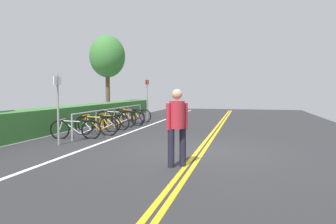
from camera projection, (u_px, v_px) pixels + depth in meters
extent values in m
cube|color=#2B2B2D|center=(201.00, 151.00, 8.47)|extent=(38.10, 11.07, 0.05)
cube|color=gold|center=(204.00, 151.00, 8.45)|extent=(34.29, 0.10, 0.00)
cube|color=gold|center=(198.00, 150.00, 8.48)|extent=(34.29, 0.10, 0.00)
cube|color=white|center=(93.00, 146.00, 9.20)|extent=(34.29, 0.12, 0.00)
cylinder|color=#9EA0A5|center=(72.00, 128.00, 10.04)|extent=(0.05, 0.05, 0.84)
cylinder|color=#9EA0A5|center=(96.00, 122.00, 11.67)|extent=(0.05, 0.05, 0.84)
cylinder|color=#9EA0A5|center=(115.00, 119.00, 13.30)|extent=(0.05, 0.05, 0.84)
cylinder|color=#9EA0A5|center=(129.00, 115.00, 14.93)|extent=(0.05, 0.05, 0.84)
cylinder|color=#9EA0A5|center=(140.00, 113.00, 16.57)|extent=(0.05, 0.05, 0.84)
cylinder|color=#9EA0A5|center=(114.00, 108.00, 13.27)|extent=(6.74, 0.04, 0.04)
torus|color=black|center=(60.00, 130.00, 10.51)|extent=(0.21, 0.66, 0.67)
torus|color=black|center=(91.00, 130.00, 10.50)|extent=(0.21, 0.66, 0.67)
cylinder|color=silver|center=(71.00, 127.00, 10.50)|extent=(0.17, 0.59, 0.46)
cylinder|color=silver|center=(73.00, 121.00, 10.48)|extent=(0.20, 0.70, 0.07)
cylinder|color=silver|center=(82.00, 128.00, 10.50)|extent=(0.07, 0.17, 0.41)
cylinder|color=silver|center=(86.00, 132.00, 10.50)|extent=(0.12, 0.38, 0.17)
cylinder|color=silver|center=(88.00, 126.00, 10.49)|extent=(0.09, 0.26, 0.28)
cylinder|color=silver|center=(61.00, 125.00, 10.50)|extent=(0.07, 0.14, 0.30)
cube|color=black|center=(84.00, 121.00, 10.48)|extent=(0.12, 0.21, 0.05)
cylinder|color=silver|center=(63.00, 119.00, 10.48)|extent=(0.45, 0.13, 0.03)
torus|color=black|center=(84.00, 125.00, 11.47)|extent=(0.06, 0.73, 0.73)
torus|color=black|center=(109.00, 126.00, 11.25)|extent=(0.06, 0.73, 0.73)
cylinder|color=orange|center=(93.00, 123.00, 11.38)|extent=(0.04, 0.56, 0.50)
cylinder|color=orange|center=(94.00, 117.00, 11.35)|extent=(0.04, 0.66, 0.07)
cylinder|color=orange|center=(101.00, 124.00, 11.31)|extent=(0.04, 0.16, 0.45)
cylinder|color=orange|center=(104.00, 128.00, 11.30)|extent=(0.04, 0.35, 0.18)
cylinder|color=orange|center=(106.00, 122.00, 11.27)|extent=(0.04, 0.24, 0.31)
cylinder|color=orange|center=(85.00, 121.00, 11.45)|extent=(0.04, 0.13, 0.33)
cube|color=black|center=(103.00, 117.00, 11.28)|extent=(0.08, 0.20, 0.05)
cylinder|color=orange|center=(86.00, 115.00, 11.43)|extent=(0.46, 0.03, 0.03)
torus|color=black|center=(86.00, 124.00, 12.16)|extent=(0.24, 0.65, 0.66)
torus|color=black|center=(112.00, 124.00, 12.21)|extent=(0.24, 0.65, 0.66)
cylinder|color=silver|center=(96.00, 122.00, 12.17)|extent=(0.20, 0.56, 0.45)
cylinder|color=silver|center=(98.00, 117.00, 12.16)|extent=(0.23, 0.66, 0.07)
cylinder|color=silver|center=(105.00, 123.00, 12.19)|extent=(0.08, 0.17, 0.41)
cylinder|color=silver|center=(108.00, 126.00, 12.21)|extent=(0.14, 0.36, 0.17)
cylinder|color=silver|center=(109.00, 121.00, 12.20)|extent=(0.11, 0.25, 0.28)
cylinder|color=silver|center=(87.00, 121.00, 12.15)|extent=(0.07, 0.14, 0.30)
cube|color=black|center=(107.00, 117.00, 12.18)|extent=(0.13, 0.21, 0.05)
cylinder|color=silver|center=(89.00, 115.00, 12.14)|extent=(0.45, 0.16, 0.03)
torus|color=black|center=(100.00, 122.00, 13.03)|extent=(0.06, 0.66, 0.66)
torus|color=black|center=(122.00, 123.00, 12.82)|extent=(0.06, 0.66, 0.66)
cylinder|color=orange|center=(108.00, 120.00, 12.95)|extent=(0.04, 0.55, 0.45)
cylinder|color=orange|center=(109.00, 116.00, 12.92)|extent=(0.04, 0.66, 0.07)
cylinder|color=orange|center=(115.00, 121.00, 12.87)|extent=(0.04, 0.16, 0.40)
cylinder|color=orange|center=(118.00, 124.00, 12.86)|extent=(0.04, 0.35, 0.17)
cylinder|color=orange|center=(119.00, 119.00, 12.83)|extent=(0.04, 0.24, 0.28)
cylinder|color=orange|center=(101.00, 119.00, 13.01)|extent=(0.04, 0.13, 0.30)
cube|color=black|center=(117.00, 115.00, 12.84)|extent=(0.08, 0.20, 0.05)
cylinder|color=orange|center=(102.00, 114.00, 12.99)|extent=(0.46, 0.03, 0.03)
torus|color=black|center=(104.00, 119.00, 13.84)|extent=(0.14, 0.76, 0.76)
torus|color=black|center=(128.00, 119.00, 13.71)|extent=(0.14, 0.76, 0.76)
cylinder|color=white|center=(113.00, 117.00, 13.79)|extent=(0.11, 0.60, 0.52)
cylinder|color=white|center=(114.00, 112.00, 13.77)|extent=(0.12, 0.72, 0.07)
cylinder|color=white|center=(121.00, 118.00, 13.75)|extent=(0.06, 0.17, 0.47)
cylinder|color=white|center=(124.00, 121.00, 13.74)|extent=(0.08, 0.39, 0.19)
cylinder|color=white|center=(125.00, 116.00, 13.72)|extent=(0.07, 0.26, 0.32)
cylinder|color=white|center=(105.00, 115.00, 13.83)|extent=(0.05, 0.14, 0.35)
cube|color=black|center=(122.00, 112.00, 13.72)|extent=(0.10, 0.21, 0.05)
cylinder|color=white|center=(106.00, 110.00, 13.80)|extent=(0.46, 0.08, 0.03)
torus|color=black|center=(118.00, 118.00, 14.72)|extent=(0.14, 0.69, 0.69)
torus|color=black|center=(138.00, 119.00, 14.37)|extent=(0.14, 0.69, 0.69)
cylinder|color=black|center=(125.00, 117.00, 14.58)|extent=(0.11, 0.58, 0.47)
cylinder|color=black|center=(127.00, 112.00, 14.55)|extent=(0.12, 0.69, 0.07)
cylinder|color=black|center=(132.00, 117.00, 14.46)|extent=(0.06, 0.17, 0.42)
cylinder|color=black|center=(134.00, 120.00, 14.43)|extent=(0.08, 0.37, 0.18)
cylinder|color=black|center=(136.00, 116.00, 14.40)|extent=(0.07, 0.25, 0.29)
cylinder|color=black|center=(119.00, 115.00, 14.70)|extent=(0.05, 0.14, 0.31)
cube|color=black|center=(133.00, 112.00, 14.43)|extent=(0.10, 0.21, 0.05)
cylinder|color=black|center=(120.00, 111.00, 14.66)|extent=(0.46, 0.08, 0.03)
torus|color=black|center=(121.00, 116.00, 15.58)|extent=(0.23, 0.73, 0.74)
torus|color=black|center=(138.00, 117.00, 15.11)|extent=(0.23, 0.73, 0.74)
cylinder|color=orange|center=(127.00, 115.00, 15.40)|extent=(0.18, 0.58, 0.51)
cylinder|color=orange|center=(128.00, 110.00, 15.35)|extent=(0.20, 0.69, 0.07)
cylinder|color=orange|center=(133.00, 115.00, 15.24)|extent=(0.08, 0.17, 0.45)
cylinder|color=orange|center=(135.00, 118.00, 15.20)|extent=(0.13, 0.37, 0.19)
cylinder|color=orange|center=(136.00, 114.00, 15.15)|extent=(0.10, 0.26, 0.31)
cylinder|color=orange|center=(121.00, 113.00, 15.55)|extent=(0.07, 0.14, 0.34)
cube|color=black|center=(134.00, 110.00, 15.19)|extent=(0.13, 0.21, 0.05)
cylinder|color=orange|center=(122.00, 108.00, 15.51)|extent=(0.45, 0.14, 0.03)
torus|color=black|center=(127.00, 115.00, 16.39)|extent=(0.20, 0.68, 0.68)
torus|color=black|center=(145.00, 116.00, 15.91)|extent=(0.20, 0.68, 0.68)
cylinder|color=purple|center=(134.00, 114.00, 16.20)|extent=(0.17, 0.62, 0.47)
cylinder|color=purple|center=(135.00, 110.00, 16.16)|extent=(0.19, 0.74, 0.07)
cylinder|color=purple|center=(140.00, 115.00, 16.04)|extent=(0.07, 0.18, 0.42)
cylinder|color=purple|center=(142.00, 117.00, 16.00)|extent=(0.12, 0.39, 0.17)
cylinder|color=purple|center=(143.00, 113.00, 15.96)|extent=(0.09, 0.27, 0.29)
cylinder|color=purple|center=(128.00, 112.00, 16.35)|extent=(0.07, 0.15, 0.31)
cube|color=black|center=(141.00, 110.00, 16.00)|extent=(0.12, 0.21, 0.05)
cylinder|color=purple|center=(129.00, 109.00, 16.32)|extent=(0.46, 0.12, 0.03)
cylinder|color=#1E1E2D|center=(171.00, 148.00, 6.60)|extent=(0.14, 0.14, 0.81)
cylinder|color=#1E1E2D|center=(183.00, 147.00, 6.71)|extent=(0.14, 0.14, 0.81)
cylinder|color=#B22633|center=(177.00, 115.00, 6.61)|extent=(0.32, 0.32, 0.57)
sphere|color=tan|center=(177.00, 94.00, 6.58)|extent=(0.22, 0.22, 0.22)
cylinder|color=#B22633|center=(168.00, 117.00, 6.53)|extent=(0.09, 0.09, 0.55)
cylinder|color=#B22633|center=(186.00, 116.00, 6.69)|extent=(0.09, 0.09, 0.55)
cylinder|color=gray|center=(58.00, 110.00, 9.30)|extent=(0.06, 0.06, 2.06)
cube|color=white|center=(57.00, 81.00, 9.24)|extent=(0.36, 0.03, 0.24)
cylinder|color=gray|center=(147.00, 99.00, 17.49)|extent=(0.06, 0.06, 2.23)
cube|color=red|center=(147.00, 82.00, 17.43)|extent=(0.36, 0.09, 0.24)
cube|color=#387533|center=(89.00, 114.00, 15.22)|extent=(15.74, 1.06, 0.92)
cylinder|color=brown|center=(108.00, 95.00, 20.71)|extent=(0.27, 0.27, 2.58)
ellipsoid|color=#387533|center=(107.00, 56.00, 20.54)|extent=(2.29, 2.29, 2.70)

